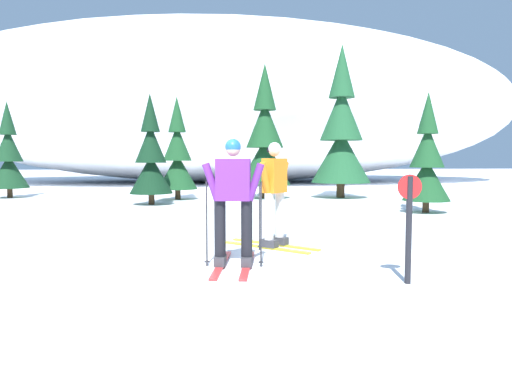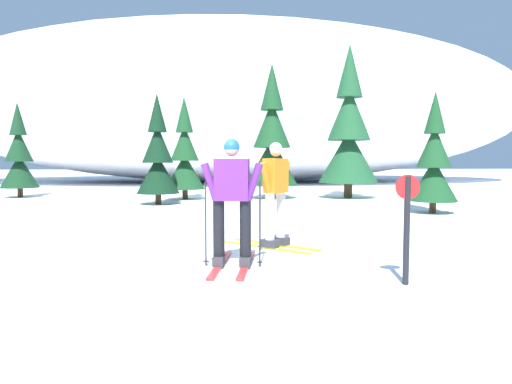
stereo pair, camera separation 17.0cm
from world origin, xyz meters
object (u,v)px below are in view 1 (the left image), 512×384
object	(u,v)px
pine_tree_center_right	(265,142)
pine_tree_far_right	(427,162)
skier_purple_jacket	(233,200)
pine_tree_left	(151,158)
pine_tree_center_left	(177,157)
trail_marker_post	(409,221)
pine_tree_right	(341,134)
skier_orange_jacket	(274,193)
pine_tree_far_left	(9,158)

from	to	relation	value
pine_tree_center_right	pine_tree_far_right	size ratio (longest dim) A/B	1.53
skier_purple_jacket	pine_tree_left	world-z (taller)	pine_tree_left
pine_tree_left	pine_tree_center_left	world-z (taller)	pine_tree_center_left
pine_tree_center_left	trail_marker_post	xyz separation A→B (m)	(3.34, -11.55, -0.81)
pine_tree_right	pine_tree_far_right	world-z (taller)	pine_tree_right
skier_orange_jacket	trail_marker_post	bearing A→B (deg)	-62.22
pine_tree_right	pine_tree_center_left	bearing A→B (deg)	-178.74
pine_tree_left	pine_tree_center_left	bearing A→B (deg)	68.54
pine_tree_center_left	pine_tree_center_right	world-z (taller)	pine_tree_center_right
pine_tree_right	trail_marker_post	size ratio (longest dim) A/B	4.50
skier_purple_jacket	pine_tree_center_left	size ratio (longest dim) A/B	0.46
skier_orange_jacket	pine_tree_left	world-z (taller)	pine_tree_left
skier_purple_jacket	pine_tree_far_left	size ratio (longest dim) A/B	0.47
pine_tree_right	trail_marker_post	xyz separation A→B (m)	(-2.65, -11.68, -1.64)
trail_marker_post	skier_purple_jacket	bearing A→B (deg)	152.75
pine_tree_center_right	skier_orange_jacket	bearing A→B (deg)	-96.19
skier_purple_jacket	pine_tree_far_left	bearing A→B (deg)	122.68
pine_tree_left	trail_marker_post	world-z (taller)	pine_tree_left
skier_orange_jacket	skier_purple_jacket	world-z (taller)	skier_orange_jacket
pine_tree_center_left	trail_marker_post	distance (m)	12.05
pine_tree_center_right	pine_tree_far_left	bearing A→B (deg)	172.80
pine_tree_far_left	skier_purple_jacket	bearing A→B (deg)	-57.32
pine_tree_center_right	pine_tree_right	size ratio (longest dim) A/B	0.87
skier_purple_jacket	pine_tree_far_right	bearing A→B (deg)	46.21
pine_tree_center_left	pine_tree_far_right	size ratio (longest dim) A/B	1.13
pine_tree_center_right	pine_tree_far_right	world-z (taller)	pine_tree_center_right
pine_tree_left	pine_tree_far_right	xyz separation A→B (m)	(7.58, -3.03, -0.12)
skier_purple_jacket	skier_orange_jacket	bearing A→B (deg)	60.88
pine_tree_center_right	trail_marker_post	xyz separation A→B (m)	(0.19, -11.76, -1.34)
skier_orange_jacket	skier_purple_jacket	distance (m)	1.50
skier_orange_jacket	pine_tree_right	world-z (taller)	pine_tree_right
skier_purple_jacket	pine_tree_left	distance (m)	9.01
pine_tree_center_right	pine_tree_far_right	bearing A→B (deg)	-53.54
pine_tree_left	pine_tree_center_right	xyz separation A→B (m)	(3.86, 2.01, 0.59)
pine_tree_left	pine_tree_center_left	distance (m)	1.94
pine_tree_left	pine_tree_far_right	bearing A→B (deg)	-21.77
trail_marker_post	pine_tree_center_right	bearing A→B (deg)	90.94
pine_tree_left	pine_tree_right	size ratio (longest dim) A/B	0.62
skier_orange_jacket	pine_tree_right	size ratio (longest dim) A/B	0.30
skier_orange_jacket	pine_tree_far_right	size ratio (longest dim) A/B	0.53
skier_purple_jacket	pine_tree_far_left	xyz separation A→B (m)	(-7.66, 11.95, 0.60)
skier_purple_jacket	pine_tree_left	xyz separation A→B (m)	(-2.10, 8.74, 0.57)
pine_tree_right	pine_tree_far_right	size ratio (longest dim) A/B	1.76
pine_tree_left	trail_marker_post	distance (m)	10.58
skier_orange_jacket	pine_tree_far_right	distance (m)	6.49
pine_tree_far_left	skier_orange_jacket	bearing A→B (deg)	-51.72
pine_tree_center_left	pine_tree_center_right	xyz separation A→B (m)	(3.15, 0.21, 0.53)
pine_tree_far_right	trail_marker_post	world-z (taller)	pine_tree_far_right
pine_tree_left	pine_tree_center_right	size ratio (longest dim) A/B	0.71
skier_purple_jacket	pine_tree_center_left	distance (m)	10.66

